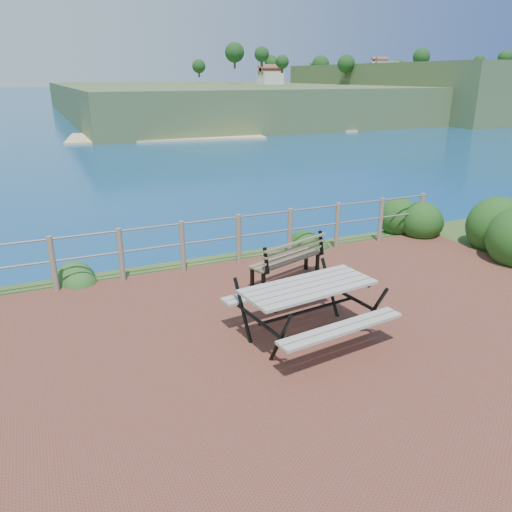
{
  "coord_description": "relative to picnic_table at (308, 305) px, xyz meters",
  "views": [
    {
      "loc": [
        -3.51,
        -5.4,
        3.58
      ],
      "look_at": [
        -0.35,
        1.72,
        0.75
      ],
      "focal_mm": 35.0,
      "sensor_mm": 36.0,
      "label": 1
    }
  ],
  "objects": [
    {
      "name": "safety_railing",
      "position": [
        0.24,
        3.2,
        0.06
      ],
      "size": [
        9.4,
        0.1,
        1.0
      ],
      "color": "#6B5B4C",
      "rests_on": "ground"
    },
    {
      "name": "distant_bay",
      "position": [
        173.31,
        202.45,
        -2.04
      ],
      "size": [
        290.0,
        232.36,
        24.0
      ],
      "color": "#3B572B",
      "rests_on": "ground"
    },
    {
      "name": "park_bench",
      "position": [
        0.67,
        1.97,
        0.06
      ],
      "size": [
        1.57,
        0.85,
        0.86
      ],
      "rotation": [
        0.0,
        0.0,
        0.32
      ],
      "color": "brown",
      "rests_on": "ground"
    },
    {
      "name": "shrub_right_front",
      "position": [
        5.83,
        1.42,
        -0.51
      ],
      "size": [
        1.43,
        1.43,
        2.02
      ],
      "primitive_type": "ellipsoid",
      "color": "#1A4716",
      "rests_on": "ground"
    },
    {
      "name": "ground",
      "position": [
        0.24,
        -0.15,
        -0.51
      ],
      "size": [
        10.0,
        7.0,
        0.12
      ],
      "primitive_type": "cube",
      "color": "brown",
      "rests_on": "ground"
    },
    {
      "name": "shrub_lip_west",
      "position": [
        -2.74,
        3.66,
        -0.51
      ],
      "size": [
        0.8,
        0.8,
        0.55
      ],
      "primitive_type": "ellipsoid",
      "color": "#24541F",
      "rests_on": "ground"
    },
    {
      "name": "shrub_right_edge",
      "position": [
        4.86,
        3.38,
        -0.51
      ],
      "size": [
        1.1,
        1.1,
        1.57
      ],
      "primitive_type": "ellipsoid",
      "color": "#1A4716",
      "rests_on": "ground"
    },
    {
      "name": "shrub_lip_east",
      "position": [
        2.14,
        3.58,
        -0.51
      ],
      "size": [
        0.75,
        0.75,
        0.48
      ],
      "primitive_type": "ellipsoid",
      "color": "#1A4716",
      "rests_on": "ground"
    },
    {
      "name": "ocean",
      "position": [
        0.24,
        199.85,
        -0.51
      ],
      "size": [
        1200.0,
        1200.0,
        0.0
      ],
      "primitive_type": "plane",
      "color": "#15587F",
      "rests_on": "ground"
    },
    {
      "name": "picnic_table",
      "position": [
        0.0,
        0.0,
        0.0
      ],
      "size": [
        1.98,
        1.64,
        0.8
      ],
      "rotation": [
        0.0,
        0.0,
        0.12
      ],
      "color": "gray",
      "rests_on": "ground"
    }
  ]
}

